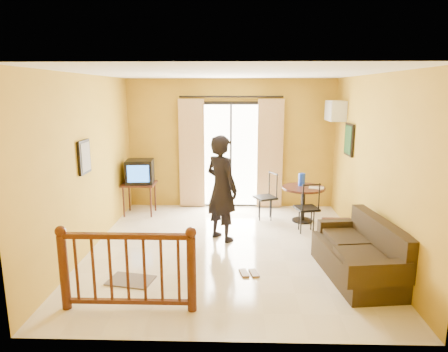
{
  "coord_description": "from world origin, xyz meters",
  "views": [
    {
      "loc": [
        0.1,
        -6.17,
        2.55
      ],
      "look_at": [
        -0.08,
        0.2,
        1.18
      ],
      "focal_mm": 32.0,
      "sensor_mm": 36.0,
      "label": 1
    }
  ],
  "objects_px": {
    "sofa": "(361,256)",
    "standing_person": "(222,188)",
    "coffee_table": "(342,233)",
    "dining_table": "(303,194)",
    "television": "(140,171)"
  },
  "relations": [
    {
      "from": "sofa",
      "to": "standing_person",
      "type": "relative_size",
      "value": 0.99
    },
    {
      "from": "coffee_table",
      "to": "sofa",
      "type": "height_order",
      "value": "sofa"
    },
    {
      "from": "dining_table",
      "to": "television",
      "type": "bearing_deg",
      "value": 173.41
    },
    {
      "from": "television",
      "to": "standing_person",
      "type": "height_order",
      "value": "standing_person"
    },
    {
      "from": "television",
      "to": "dining_table",
      "type": "bearing_deg",
      "value": -11.59
    },
    {
      "from": "television",
      "to": "sofa",
      "type": "relative_size",
      "value": 0.32
    },
    {
      "from": "dining_table",
      "to": "coffee_table",
      "type": "xyz_separation_m",
      "value": [
        0.41,
        -1.37,
        -0.29
      ]
    },
    {
      "from": "dining_table",
      "to": "sofa",
      "type": "height_order",
      "value": "sofa"
    },
    {
      "from": "television",
      "to": "coffee_table",
      "type": "relative_size",
      "value": 0.67
    },
    {
      "from": "television",
      "to": "standing_person",
      "type": "bearing_deg",
      "value": -43.85
    },
    {
      "from": "sofa",
      "to": "standing_person",
      "type": "height_order",
      "value": "standing_person"
    },
    {
      "from": "dining_table",
      "to": "sofa",
      "type": "xyz_separation_m",
      "value": [
        0.41,
        -2.41,
        -0.24
      ]
    },
    {
      "from": "dining_table",
      "to": "coffee_table",
      "type": "bearing_deg",
      "value": -73.37
    },
    {
      "from": "coffee_table",
      "to": "sofa",
      "type": "relative_size",
      "value": 0.48
    },
    {
      "from": "standing_person",
      "to": "coffee_table",
      "type": "bearing_deg",
      "value": -146.48
    }
  ]
}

